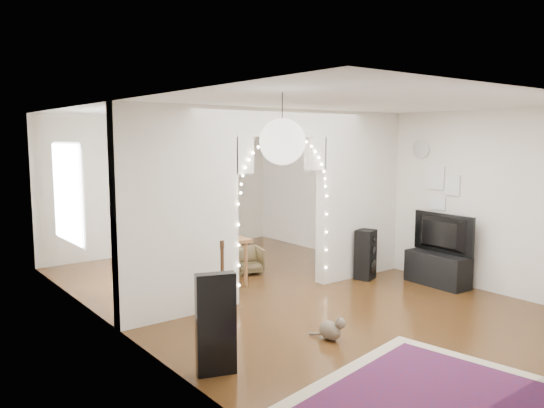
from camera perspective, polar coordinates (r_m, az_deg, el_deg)
floor at (r=7.99m, az=0.85°, el=-9.49°), size 7.50×7.50×0.00m
ceiling at (r=7.67m, az=0.89°, el=10.24°), size 5.00×7.50×0.02m
wall_back at (r=10.88m, az=-11.58°, el=2.06°), size 5.00×0.02×2.70m
wall_front at (r=5.36m, az=26.87°, el=-3.68°), size 5.00×0.02×2.70m
wall_left at (r=6.46m, az=-16.71°, el=-1.48°), size 0.02×7.50×2.70m
wall_right at (r=9.47m, az=12.77°, el=1.29°), size 0.02×7.50×2.70m
divider_wall at (r=7.70m, az=0.87°, el=0.73°), size 5.00×0.20×2.70m
fairy_lights at (r=7.59m, az=1.49°, el=1.58°), size 1.64×0.04×1.60m
window at (r=8.15m, az=-21.14°, el=1.13°), size 0.04×1.20×1.40m
wall_clock at (r=9.04m, az=15.77°, el=5.70°), size 0.03×0.31×0.31m
picture_frames at (r=8.84m, az=17.72°, el=1.70°), size 0.02×0.50×0.70m
paper_lantern at (r=4.59m, az=1.11°, el=6.71°), size 0.40×0.40×0.40m
ceiling_fan at (r=9.30m, az=-6.92°, el=7.79°), size 1.10×1.10×0.30m
area_rug at (r=5.01m, az=16.12°, el=-20.16°), size 2.87×2.34×0.02m
guitar_case at (r=5.25m, az=-6.05°, el=-12.73°), size 0.40×0.25×1.00m
acoustic_guitar at (r=6.81m, az=-5.34°, el=-9.21°), size 0.36×0.21×0.85m
tabby_cat at (r=6.22m, az=6.39°, el=-13.26°), size 0.29×0.44×0.30m
floor_speaker at (r=8.76m, az=10.03°, el=-5.38°), size 0.39×0.36×0.81m
media_console at (r=8.71m, az=17.37°, el=-6.71°), size 0.45×1.02×0.50m
tv at (r=8.60m, az=17.51°, el=-3.08°), size 0.19×1.08×0.62m
bookcase at (r=10.68m, az=-11.29°, el=-0.86°), size 1.66×0.83×1.65m
dining_table at (r=8.15m, az=-7.14°, el=-4.26°), size 1.27×0.92×0.76m
flower_vase at (r=8.12m, az=-7.16°, el=-3.09°), size 0.20×0.20×0.19m
dining_chair_left at (r=7.63m, az=-7.21°, el=-8.27°), size 0.65×0.67×0.53m
dining_chair_right at (r=9.03m, az=-2.64°, el=-6.09°), size 0.60×0.61×0.44m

